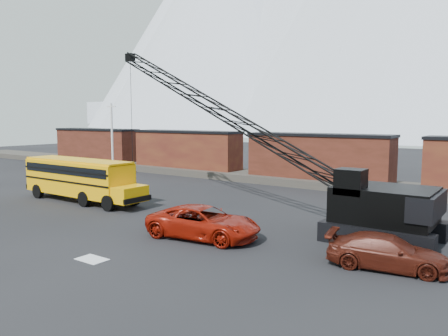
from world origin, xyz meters
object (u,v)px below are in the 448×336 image
object	(u,v)px
school_bus	(81,178)
red_pickup	(204,222)
maroon_suv	(387,252)
crawler_crane	(224,114)

from	to	relation	value
school_bus	red_pickup	bearing A→B (deg)	-10.78
maroon_suv	school_bus	bearing A→B (deg)	74.85
school_bus	maroon_suv	bearing A→B (deg)	-4.62
red_pickup	maroon_suv	bearing A→B (deg)	-93.21
school_bus	red_pickup	xyz separation A→B (m)	(13.86, -2.64, -0.95)
red_pickup	school_bus	bearing A→B (deg)	71.18
red_pickup	maroon_suv	world-z (taller)	red_pickup
school_bus	crawler_crane	bearing A→B (deg)	20.15
maroon_suv	crawler_crane	size ratio (longest dim) A/B	0.20
maroon_suv	red_pickup	bearing A→B (deg)	84.30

